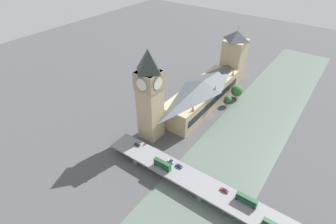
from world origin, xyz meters
TOP-DOWN VIEW (x-y plane):
  - ground_plane at (0.00, 0.00)m, footprint 600.00×600.00m
  - river_water at (-31.84, 0.00)m, footprint 51.67×360.00m
  - parliament_hall at (14.79, -8.00)m, footprint 24.04×88.57m
  - clock_tower at (25.32, 47.14)m, footprint 14.97×14.97m
  - victoria_tower at (14.84, -65.75)m, footprint 18.94×18.94m
  - road_bridge at (-31.84, 69.76)m, footprint 135.35×15.53m
  - double_decker_bus_lead at (-3.97, 72.74)m, footprint 11.57×2.63m
  - double_decker_bus_mid at (-54.49, 66.86)m, footprint 11.60×2.50m
  - car_northbound_lead at (21.37, 66.81)m, footprint 4.01×1.80m
  - car_northbound_mid at (-11.78, 66.49)m, footprint 4.48×1.89m
  - car_northbound_tail at (-41.97, 66.61)m, footprint 4.66×1.81m
  - car_southbound_lead at (-5.57, 65.91)m, footprint 4.23×1.80m
  - tree_embankment_near at (-3.63, -37.24)m, footprint 9.90×9.90m
  - tree_embankment_mid at (-2.71, -21.37)m, footprint 6.26×6.26m

SIDE VIEW (x-z plane):
  - ground_plane at x=0.00m, z-range 0.00..0.00m
  - river_water at x=-31.84m, z-range 0.00..0.30m
  - road_bridge at x=-31.84m, z-range 1.92..8.16m
  - tree_embankment_mid at x=-2.71m, z-range 1.35..10.37m
  - car_southbound_lead at x=-5.57m, z-range 6.23..7.57m
  - car_northbound_tail at x=-41.97m, z-range 6.25..7.58m
  - tree_embankment_near at x=-3.63m, z-range 0.99..12.87m
  - car_northbound_mid at x=-11.78m, z-range 6.23..7.70m
  - car_northbound_lead at x=21.37m, z-range 6.23..7.75m
  - double_decker_bus_mid at x=-54.49m, z-range 6.50..11.30m
  - double_decker_bus_lead at x=-3.97m, z-range 6.51..11.63m
  - parliament_hall at x=14.79m, z-range -0.09..24.02m
  - victoria_tower at x=14.84m, z-range -2.00..51.18m
  - clock_tower at x=25.32m, z-range 2.51..68.83m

